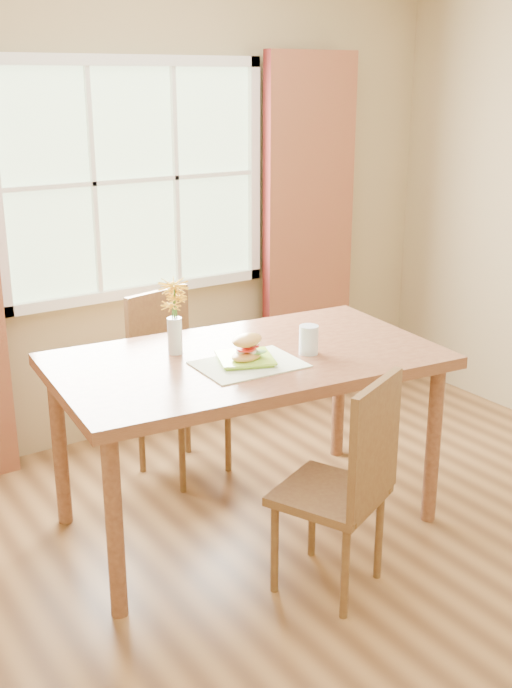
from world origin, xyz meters
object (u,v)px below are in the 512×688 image
at_px(dining_table, 247,373).
at_px(water_glass, 309,340).
at_px(croissant_sandwich, 247,348).
at_px(chair_near, 348,478).
at_px(flower_vase, 174,308).
at_px(chair_far, 172,375).

height_order(dining_table, water_glass, water_glass).
distance_m(dining_table, croissant_sandwich, 0.20).
relative_size(chair_near, croissant_sandwich, 5.08).
height_order(croissant_sandwich, flower_vase, flower_vase).
height_order(dining_table, chair_far, chair_far).
bearing_deg(dining_table, chair_far, 97.07).
bearing_deg(chair_near, dining_table, 68.67).
distance_m(chair_far, croissant_sandwich, 0.89).
bearing_deg(water_glass, chair_near, -110.98).
bearing_deg(water_glass, croissant_sandwich, 173.65).
relative_size(chair_near, water_glass, 7.23).
height_order(chair_near, water_glass, water_glass).
bearing_deg(chair_far, chair_near, -100.82).
xyz_separation_m(chair_near, water_glass, (0.22, 0.56, 0.39)).
bearing_deg(croissant_sandwich, water_glass, -25.04).
bearing_deg(flower_vase, dining_table, -38.54).
xyz_separation_m(chair_far, flower_vase, (-0.24, -0.50, 0.53)).
relative_size(dining_table, water_glass, 13.81).
relative_size(dining_table, chair_near, 1.91).
bearing_deg(flower_vase, water_glass, -33.79).
relative_size(chair_far, water_glass, 7.41).
height_order(water_glass, flower_vase, flower_vase).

